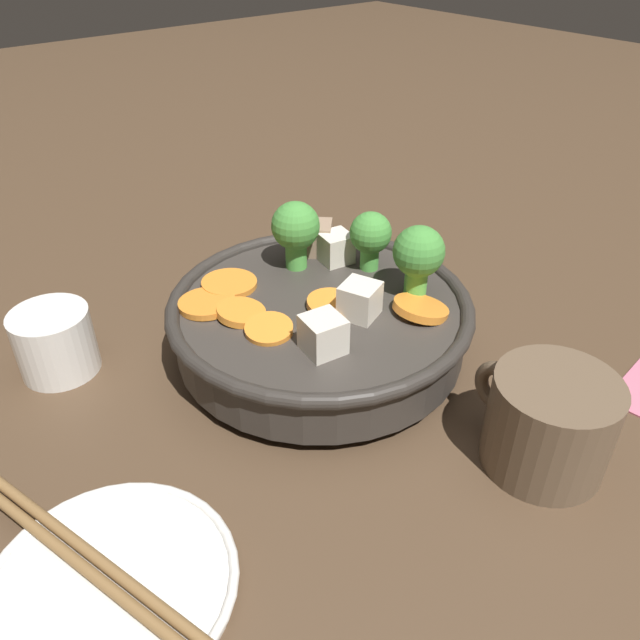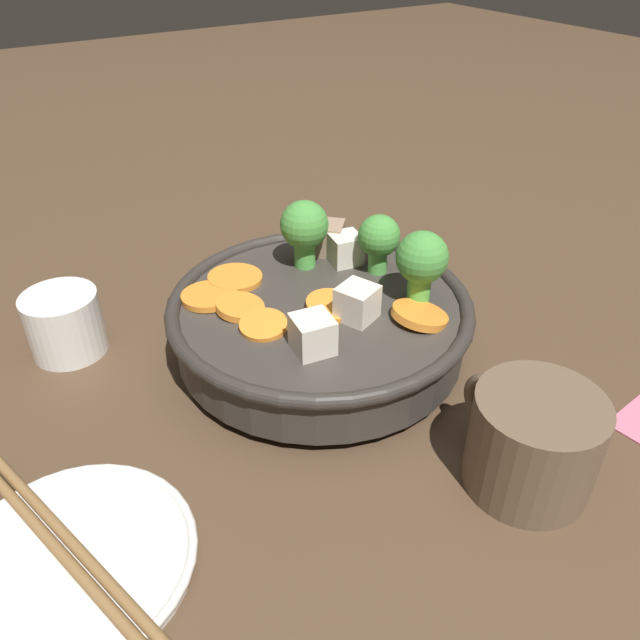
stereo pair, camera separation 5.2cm
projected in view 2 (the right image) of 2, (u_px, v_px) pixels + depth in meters
ground_plane at (320, 353)px, 0.54m from camera, size 3.00×3.00×0.00m
stirfry_bowl at (322, 315)px, 0.52m from camera, size 0.25×0.25×0.11m
side_saucer at (74, 562)px, 0.36m from camera, size 0.14×0.14×0.01m
tea_cup at (65, 323)px, 0.53m from camera, size 0.06×0.06×0.06m
dark_mug at (531, 441)px, 0.40m from camera, size 0.10×0.08×0.07m
chopsticks_pair at (70, 552)px, 0.36m from camera, size 0.22×0.08×0.01m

